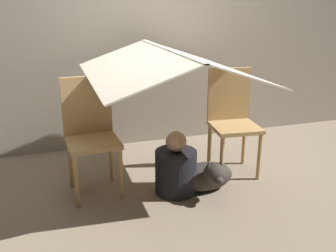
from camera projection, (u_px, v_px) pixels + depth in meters
ground_plane at (172, 188)px, 3.23m from camera, size 8.80×8.80×0.00m
wall_back at (137, 30)px, 3.92m from camera, size 7.00×0.05×2.50m
chair_left at (91, 131)px, 3.06m from camera, size 0.43×0.43×0.96m
chair_right at (232, 117)px, 3.43m from camera, size 0.45×0.45×0.96m
sheet_canopy at (168, 62)px, 3.00m from camera, size 1.28×1.56×0.22m
person_front at (176, 169)px, 3.11m from camera, size 0.35×0.35×0.54m
dog at (207, 176)px, 3.13m from camera, size 0.49×0.44×0.35m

